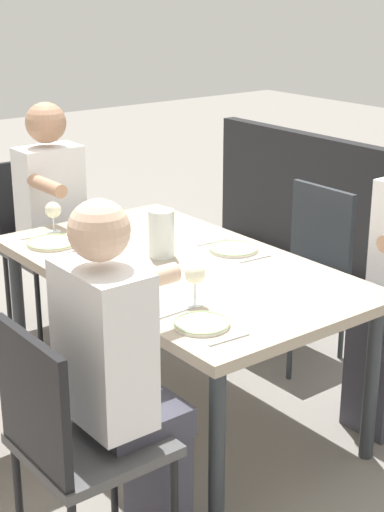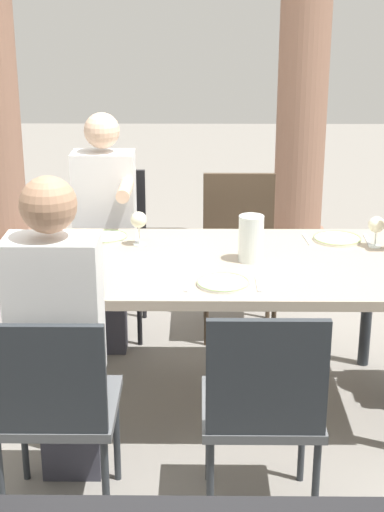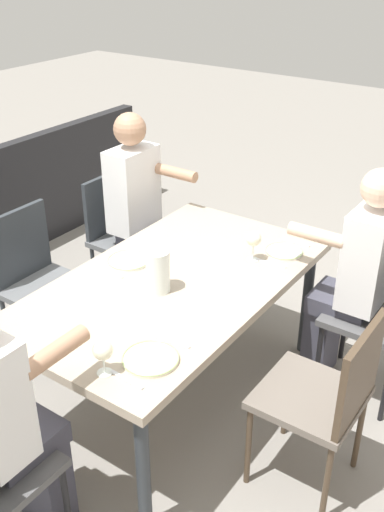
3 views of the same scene
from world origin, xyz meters
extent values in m
plane|color=gray|center=(0.00, 0.00, 0.00)|extent=(16.00, 16.00, 0.00)
cube|color=tan|center=(0.00, 0.00, 0.72)|extent=(1.71, 0.98, 0.04)
cylinder|color=#2D3338|center=(-0.77, 0.41, 0.35)|extent=(0.06, 0.06, 0.69)
cylinder|color=#2D3338|center=(0.77, 0.41, 0.35)|extent=(0.06, 0.06, 0.69)
cylinder|color=#2D3338|center=(-0.77, -0.41, 0.35)|extent=(0.06, 0.06, 0.69)
cylinder|color=#2D3338|center=(0.77, -0.41, 0.35)|extent=(0.06, 0.06, 0.69)
cube|color=#4F4F50|center=(-0.64, 0.83, 0.48)|extent=(0.44, 0.44, 0.04)
cube|color=black|center=(-0.64, 1.03, 0.70)|extent=(0.42, 0.03, 0.45)
cylinder|color=black|center=(-0.45, 0.64, 0.23)|extent=(0.03, 0.03, 0.46)
cylinder|color=black|center=(-0.45, 1.02, 0.23)|extent=(0.03, 0.03, 0.46)
cylinder|color=#2D3338|center=(-0.45, -0.64, 0.22)|extent=(0.03, 0.03, 0.43)
cylinder|color=#473828|center=(-0.07, 0.64, 0.23)|extent=(0.03, 0.03, 0.46)
cylinder|color=#473828|center=(0.31, 0.64, 0.23)|extent=(0.03, 0.03, 0.46)
cube|color=#5B5E61|center=(0.12, -0.83, 0.45)|extent=(0.44, 0.44, 0.04)
cube|color=#2D3338|center=(0.12, -1.03, 0.67)|extent=(0.42, 0.03, 0.45)
cylinder|color=#2D3338|center=(0.31, -0.64, 0.22)|extent=(0.03, 0.03, 0.43)
cylinder|color=#2D3338|center=(-0.07, -0.64, 0.22)|extent=(0.03, 0.03, 0.43)
cylinder|color=#2D3338|center=(0.31, -1.02, 0.22)|extent=(0.03, 0.03, 0.43)
cylinder|color=#2D3338|center=(-0.07, -1.02, 0.22)|extent=(0.03, 0.03, 0.43)
cube|color=#4F4F50|center=(1.19, 0.00, 0.46)|extent=(0.44, 0.44, 0.04)
cube|color=black|center=(1.39, 0.00, 0.71)|extent=(0.03, 0.42, 0.50)
cylinder|color=black|center=(1.00, 0.19, 0.22)|extent=(0.03, 0.03, 0.45)
cylinder|color=black|center=(1.00, -0.19, 0.22)|extent=(0.03, 0.03, 0.45)
cylinder|color=black|center=(1.38, 0.19, 0.22)|extent=(0.03, 0.03, 0.45)
cylinder|color=black|center=(1.38, -0.19, 0.22)|extent=(0.03, 0.03, 0.45)
cube|color=#3F3F4C|center=(-0.64, 0.57, 0.23)|extent=(0.24, 0.14, 0.46)
cube|color=#3F3F4C|center=(-0.64, 0.66, 0.51)|extent=(0.28, 0.32, 0.10)
cube|color=white|center=(-0.64, 0.77, 0.82)|extent=(0.34, 0.20, 0.53)
sphere|color=beige|center=(-0.64, 0.77, 1.20)|extent=(0.19, 0.19, 0.19)
cylinder|color=beige|center=(-0.50, 0.53, 0.94)|extent=(0.07, 0.30, 0.07)
cube|color=#3F3F4C|center=(-0.64, -0.59, 0.23)|extent=(0.24, 0.14, 0.46)
cube|color=#3F3F4C|center=(0.96, 0.00, 0.23)|extent=(0.14, 0.24, 0.46)
cube|color=#3F3F4C|center=(1.05, 0.00, 0.51)|extent=(0.32, 0.28, 0.10)
cube|color=white|center=(1.16, 0.00, 0.81)|extent=(0.20, 0.34, 0.51)
sphere|color=tan|center=(1.16, 0.00, 1.20)|extent=(0.22, 0.22, 0.22)
cylinder|color=tan|center=(0.92, 0.14, 0.93)|extent=(0.30, 0.07, 0.07)
cylinder|color=white|center=(-0.58, 0.33, 0.75)|extent=(0.20, 0.20, 0.01)
torus|color=#A4C786|center=(-0.58, 0.33, 0.75)|extent=(0.20, 0.20, 0.01)
cylinder|color=white|center=(-0.41, 0.23, 0.74)|extent=(0.06, 0.06, 0.00)
cylinder|color=white|center=(-0.41, 0.23, 0.79)|extent=(0.01, 0.01, 0.09)
sphere|color=#F2EFCC|center=(-0.41, 0.23, 0.87)|extent=(0.08, 0.08, 0.08)
cube|color=silver|center=(-0.73, 0.33, 0.74)|extent=(0.03, 0.17, 0.01)
cube|color=silver|center=(-0.43, 0.33, 0.74)|extent=(0.02, 0.17, 0.01)
cylinder|color=white|center=(-0.01, -0.31, 0.75)|extent=(0.22, 0.22, 0.01)
torus|color=#A4C786|center=(-0.01, -0.31, 0.75)|extent=(0.23, 0.23, 0.01)
cube|color=silver|center=(-0.16, -0.31, 0.74)|extent=(0.03, 0.17, 0.01)
cube|color=silver|center=(0.14, -0.31, 0.74)|extent=(0.02, 0.17, 0.01)
cylinder|color=silver|center=(0.57, 0.31, 0.75)|extent=(0.24, 0.24, 0.01)
torus|color=#A0BE77|center=(0.57, 0.31, 0.75)|extent=(0.24, 0.24, 0.01)
cylinder|color=white|center=(0.74, 0.21, 0.74)|extent=(0.06, 0.06, 0.00)
cylinder|color=white|center=(0.74, 0.21, 0.78)|extent=(0.01, 0.01, 0.07)
sphere|color=#F2EFCC|center=(0.74, 0.21, 0.85)|extent=(0.08, 0.08, 0.08)
cube|color=silver|center=(0.42, 0.31, 0.74)|extent=(0.03, 0.17, 0.01)
cube|color=silver|center=(0.72, 0.31, 0.74)|extent=(0.03, 0.17, 0.01)
cylinder|color=white|center=(0.12, 0.00, 0.85)|extent=(0.12, 0.12, 0.22)
cylinder|color=#EFEAC6|center=(0.12, 0.00, 0.81)|extent=(0.11, 0.11, 0.14)
camera|label=1|loc=(-2.62, 1.95, 1.92)|focal=55.91mm
camera|label=2|loc=(-0.12, -3.41, 1.96)|focal=55.01mm
camera|label=3|loc=(2.07, 1.55, 2.28)|focal=41.80mm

